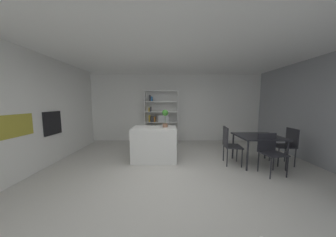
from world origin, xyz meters
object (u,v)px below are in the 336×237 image
dining_table (257,139)px  dining_chair_island_side (228,142)px  built_in_oven (52,123)px  kitchen_island (154,144)px  dining_chair_near (269,149)px  potted_plant_on_island (165,116)px  dining_chair_window_side (286,143)px  open_bookshelf (159,117)px

dining_table → dining_chair_island_side: size_ratio=1.08×
built_in_oven → dining_table: (5.26, -0.08, -0.39)m
kitchen_island → dining_chair_near: (2.65, -0.75, 0.08)m
kitchen_island → dining_chair_near: 2.76m
potted_plant_on_island → dining_chair_window_side: (3.11, -0.31, -0.65)m
built_in_oven → open_bookshelf: (2.65, 2.04, -0.06)m
open_bookshelf → dining_chair_island_side: (1.88, -2.11, -0.43)m
kitchen_island → open_bookshelf: bearing=88.4°
kitchen_island → potted_plant_on_island: bearing=6.7°
built_in_oven → kitchen_island: bearing=4.3°
dining_table → dining_chair_near: (-0.01, -0.48, -0.13)m
open_bookshelf → potted_plant_on_island: bearing=-82.5°
dining_table → dining_chair_near: size_ratio=1.17×
potted_plant_on_island → open_bookshelf: (-0.24, 1.82, -0.21)m
potted_plant_on_island → open_bookshelf: 1.84m
kitchen_island → dining_chair_island_side: bearing=-7.6°
dining_table → dining_chair_window_side: (0.74, -0.01, -0.11)m
kitchen_island → dining_chair_island_side: 1.95m
built_in_oven → dining_chair_island_side: bearing=-0.8°
built_in_oven → kitchen_island: size_ratio=0.51×
open_bookshelf → dining_chair_window_side: open_bookshelf is taller
built_in_oven → dining_chair_island_side: size_ratio=0.62×
dining_chair_window_side → dining_chair_island_side: size_ratio=0.97×
potted_plant_on_island → dining_chair_window_side: 3.19m
dining_chair_island_side → potted_plant_on_island: bearing=87.4°
built_in_oven → open_bookshelf: size_ratio=0.29×
dining_table → dining_chair_island_side: dining_chair_island_side is taller
built_in_oven → open_bookshelf: open_bookshelf is taller
dining_chair_near → open_bookshelf: bearing=126.8°
potted_plant_on_island → dining_chair_island_side: (1.64, -0.29, -0.63)m
potted_plant_on_island → dining_chair_window_side: size_ratio=0.51×
dining_table → dining_chair_window_side: 0.75m
open_bookshelf → dining_table: size_ratio=1.97×
built_in_oven → dining_table: size_ratio=0.57×
built_in_oven → dining_table: built_in_oven is taller
dining_chair_island_side → open_bookshelf: bearing=49.1°
dining_table → potted_plant_on_island: bearing=172.7°
kitchen_island → open_bookshelf: 1.93m
potted_plant_on_island → dining_chair_near: size_ratio=0.54×
kitchen_island → dining_chair_near: size_ratio=1.33×
open_bookshelf → kitchen_island: bearing=-91.6°
open_bookshelf → dining_chair_island_side: 2.85m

